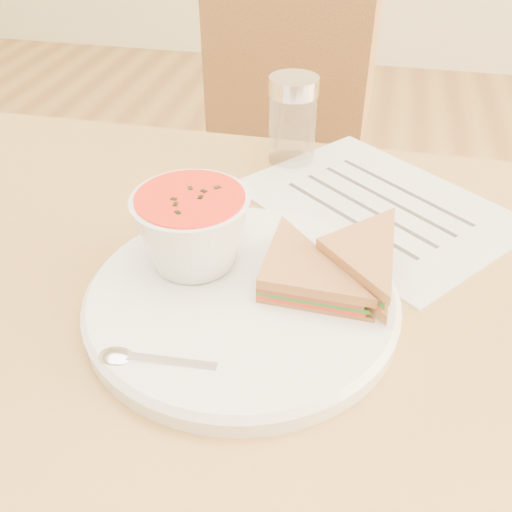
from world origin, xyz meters
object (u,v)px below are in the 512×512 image
(condiment_shaker, at_px, (292,120))
(soup_bowl, at_px, (193,233))
(dining_table, at_px, (233,479))
(chair_far, at_px, (238,200))
(plate, at_px, (242,300))

(condiment_shaker, bearing_deg, soup_bowl, -100.83)
(dining_table, height_order, condiment_shaker, condiment_shaker)
(dining_table, distance_m, condiment_shaker, 0.52)
(soup_bowl, bearing_deg, chair_far, 100.32)
(dining_table, xyz_separation_m, plate, (0.03, -0.03, 0.38))
(chair_far, xyz_separation_m, soup_bowl, (0.11, -0.61, 0.34))
(plate, bearing_deg, dining_table, 128.50)
(chair_far, relative_size, soup_bowl, 7.87)
(dining_table, distance_m, plate, 0.39)
(dining_table, bearing_deg, soup_bowl, 177.21)
(chair_far, distance_m, condiment_shaker, 0.50)
(dining_table, relative_size, chair_far, 1.07)
(plate, relative_size, condiment_shaker, 2.56)
(chair_far, distance_m, soup_bowl, 0.71)
(plate, xyz_separation_m, soup_bowl, (-0.06, 0.04, 0.05))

